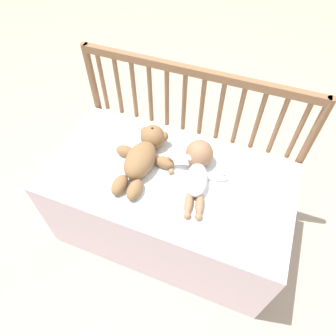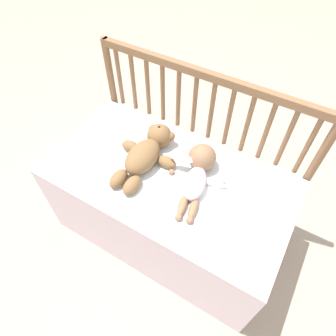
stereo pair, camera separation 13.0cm
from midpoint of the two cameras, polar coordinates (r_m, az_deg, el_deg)
The scene contains 6 objects.
ground_plane at distance 1.78m, azimuth 2.15°, elevation -11.61°, with size 12.00×12.00×0.00m, color tan.
crib_mattress at distance 1.56m, azimuth 2.42°, elevation -7.36°, with size 1.13×0.59×0.51m.
crib_rail at distance 1.48m, azimuth 9.01°, elevation 9.35°, with size 1.13×0.04×0.87m.
blanket at distance 1.35m, azimuth 2.55°, elevation -1.67°, with size 0.75×0.49×0.01m.
teddy_bear at distance 1.37m, azimuth -1.44°, elevation 2.76°, with size 0.29×0.40×0.12m.
baby at distance 1.32m, azimuth 8.58°, elevation -0.84°, with size 0.29×0.38×0.13m.
Camera 2 is at (0.42, -0.71, 1.58)m, focal length 32.00 mm.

